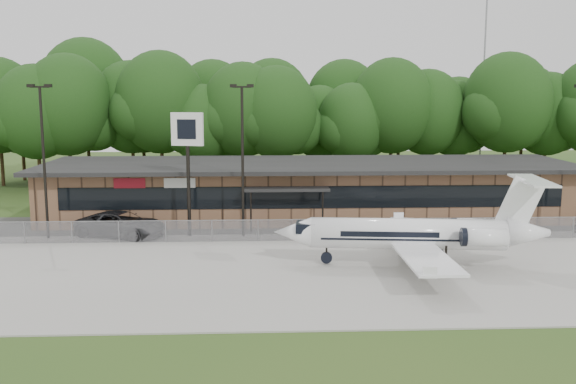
{
  "coord_description": "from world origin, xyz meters",
  "views": [
    {
      "loc": [
        -3.87,
        -25.94,
        9.73
      ],
      "look_at": [
        -2.18,
        12.0,
        3.79
      ],
      "focal_mm": 40.0,
      "sensor_mm": 36.0,
      "label": 1
    }
  ],
  "objects_px": {
    "terminal": "(309,189)",
    "pole_sign": "(188,142)",
    "business_jet": "(418,235)",
    "suv": "(121,224)"
  },
  "relations": [
    {
      "from": "terminal",
      "to": "suv",
      "type": "xyz_separation_m",
      "value": [
        -13.24,
        -6.94,
        -1.32
      ]
    },
    {
      "from": "business_jet",
      "to": "terminal",
      "type": "bearing_deg",
      "value": 113.94
    },
    {
      "from": "terminal",
      "to": "pole_sign",
      "type": "height_order",
      "value": "pole_sign"
    },
    {
      "from": "terminal",
      "to": "business_jet",
      "type": "distance_m",
      "value": 16.1
    },
    {
      "from": "business_jet",
      "to": "pole_sign",
      "type": "height_order",
      "value": "pole_sign"
    },
    {
      "from": "suv",
      "to": "business_jet",
      "type": "bearing_deg",
      "value": -94.51
    },
    {
      "from": "terminal",
      "to": "business_jet",
      "type": "bearing_deg",
      "value": -72.23
    },
    {
      "from": "suv",
      "to": "pole_sign",
      "type": "xyz_separation_m",
      "value": [
        4.6,
        -0.2,
        5.56
      ]
    },
    {
      "from": "suv",
      "to": "pole_sign",
      "type": "height_order",
      "value": "pole_sign"
    },
    {
      "from": "suv",
      "to": "pole_sign",
      "type": "bearing_deg",
      "value": -72.24
    }
  ]
}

